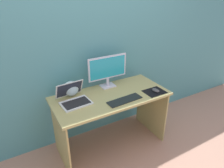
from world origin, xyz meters
TOP-DOWN VIEW (x-y plane):
  - ground_plane at (0.00, 0.00)m, footprint 8.00×8.00m
  - wall_back at (0.00, 0.41)m, footprint 6.00×0.04m
  - desk at (0.00, 0.00)m, footprint 1.35×0.64m
  - monitor at (0.08, 0.22)m, footprint 0.51×0.14m
  - laptop at (-0.42, 0.07)m, footprint 0.34×0.33m
  - fishbowl at (-0.40, 0.23)m, footprint 0.18×0.18m
  - keyboard_external at (0.08, -0.18)m, footprint 0.41×0.15m
  - mousepad at (0.50, -0.19)m, footprint 0.25×0.20m
  - mouse at (0.51, -0.20)m, footprint 0.08×0.11m

SIDE VIEW (x-z plane):
  - ground_plane at x=0.00m, z-range 0.00..0.00m
  - desk at x=0.00m, z-range 0.21..0.96m
  - mousepad at x=0.50m, z-range 0.74..0.75m
  - keyboard_external at x=0.08m, z-range 0.74..0.75m
  - mouse at x=0.51m, z-range 0.75..0.78m
  - laptop at x=-0.42m, z-range 0.68..0.89m
  - fishbowl at x=-0.40m, z-range 0.74..0.92m
  - monitor at x=0.08m, z-range 0.77..1.17m
  - wall_back at x=0.00m, z-range 0.00..2.50m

